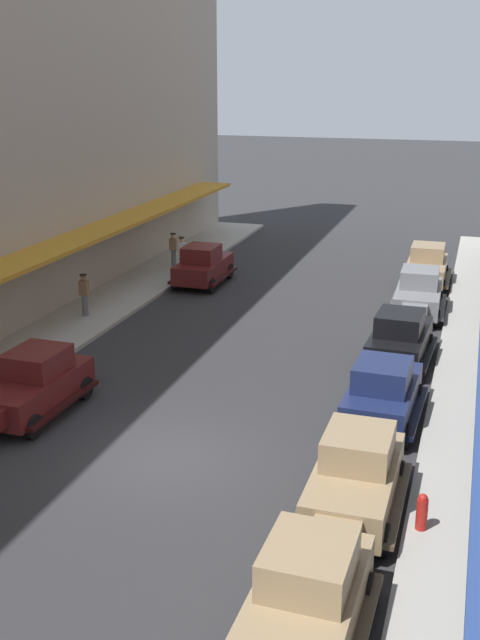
% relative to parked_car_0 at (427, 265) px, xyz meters
% --- Properties ---
extents(ground_plane, '(200.00, 200.00, 0.00)m').
position_rel_parked_car_0_xyz_m(ground_plane, '(-4.85, -18.78, -0.94)').
color(ground_plane, '#2D2D30').
extents(sidewalk_right, '(3.00, 60.00, 0.15)m').
position_rel_parked_car_0_xyz_m(sidewalk_right, '(2.65, -18.78, -0.87)').
color(sidewalk_right, '#A8A59E').
rests_on(sidewalk_right, ground).
extents(parked_car_0, '(2.17, 4.27, 1.84)m').
position_rel_parked_car_0_xyz_m(parked_car_0, '(0.00, 0.00, 0.00)').
color(parked_car_0, '#997F5B').
rests_on(parked_car_0, ground).
extents(parked_car_1, '(2.21, 4.29, 1.84)m').
position_rel_parked_car_0_xyz_m(parked_car_1, '(-9.47, -17.45, 0.00)').
color(parked_car_1, '#591919').
rests_on(parked_car_1, ground).
extents(parked_car_2, '(2.15, 4.26, 1.84)m').
position_rel_parked_car_0_xyz_m(parked_car_2, '(0.02, -19.88, 0.00)').
color(parked_car_2, '#997F5B').
rests_on(parked_car_2, ground).
extents(parked_car_3, '(2.23, 4.29, 1.84)m').
position_rel_parked_car_0_xyz_m(parked_car_3, '(0.05, -4.69, 0.00)').
color(parked_car_3, slate).
rests_on(parked_car_3, ground).
extents(parked_car_4, '(2.21, 4.29, 1.84)m').
position_rel_parked_car_0_xyz_m(parked_car_4, '(-0.10, -24.29, 0.00)').
color(parked_car_4, '#997F5B').
rests_on(parked_car_4, ground).
extents(parked_car_5, '(2.25, 4.30, 1.84)m').
position_rel_parked_car_0_xyz_m(parked_car_5, '(-0.02, -15.10, 0.00)').
color(parked_car_5, '#19234C').
rests_on(parked_car_5, ground).
extents(parked_car_6, '(2.29, 4.31, 1.84)m').
position_rel_parked_car_0_xyz_m(parked_car_6, '(-0.07, -10.38, 0.00)').
color(parked_car_6, black).
rests_on(parked_car_6, ground).
extents(parked_car_7, '(2.19, 4.28, 1.84)m').
position_rel_parked_car_0_xyz_m(parked_car_7, '(-9.73, -2.86, 0.00)').
color(parked_car_7, '#591919').
rests_on(parked_car_7, ground).
extents(fire_hydrant, '(0.24, 0.24, 0.82)m').
position_rel_parked_car_0_xyz_m(fire_hydrant, '(1.50, -20.35, -0.38)').
color(fire_hydrant, '#B21E19').
rests_on(fire_hydrant, sidewalk_right).
extents(pedestrian_0, '(0.36, 0.28, 1.67)m').
position_rel_parked_car_0_xyz_m(pedestrian_0, '(-12.07, -0.71, 0.07)').
color(pedestrian_0, slate).
rests_on(pedestrian_0, sidewalk_left).
extents(pedestrian_2, '(0.36, 0.28, 1.67)m').
position_rel_parked_car_0_xyz_m(pedestrian_2, '(-11.33, -1.45, 0.07)').
color(pedestrian_2, slate).
rests_on(pedestrian_2, sidewalk_left).
extents(pedestrian_3, '(0.36, 0.28, 1.67)m').
position_rel_parked_car_0_xyz_m(pedestrian_3, '(-12.35, -9.19, 0.07)').
color(pedestrian_3, slate).
rests_on(pedestrian_3, sidewalk_left).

